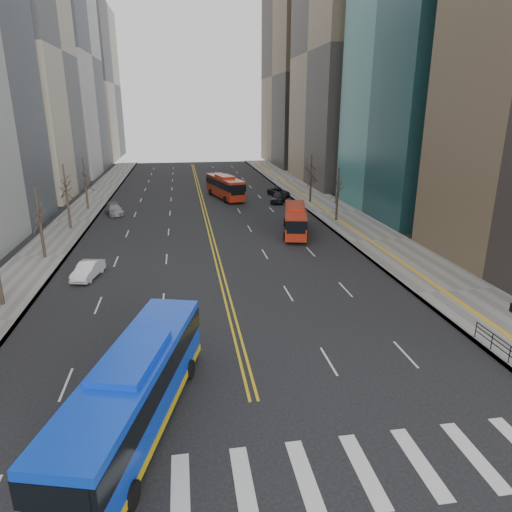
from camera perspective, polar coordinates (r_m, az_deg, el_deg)
ground at (r=19.28m, az=2.38°, el=-26.31°), size 220.00×220.00×0.00m
sidewalk_right at (r=63.40m, az=9.81°, el=5.48°), size 7.00×130.00×0.15m
sidewalk_left at (r=61.53m, az=-21.81°, el=4.08°), size 5.00×130.00×0.15m
crosswalk at (r=19.28m, az=2.38°, el=-26.30°), size 26.70×4.00×0.01m
centerline at (r=69.87m, az=-6.73°, el=6.71°), size 0.55×100.00×0.01m
office_towers at (r=82.73m, az=-7.81°, el=25.05°), size 83.00×134.00×58.00m
pedestrian_railing at (r=28.92m, az=29.17°, el=-10.42°), size 0.06×6.06×1.02m
street_trees at (r=49.00m, az=-14.20°, el=7.30°), size 35.20×47.20×7.60m
blue_bus at (r=21.09m, az=-14.94°, el=-15.82°), size 6.08×13.04×3.70m
red_bus_near at (r=51.47m, az=4.92°, el=4.75°), size 4.45×10.18×3.18m
red_bus_far at (r=72.38m, az=-3.90°, el=8.78°), size 5.28×11.59×3.58m
car_white at (r=40.39m, az=-20.27°, el=-1.65°), size 2.35×4.36×1.36m
car_dark_mid at (r=69.03m, az=2.83°, el=7.32°), size 3.41×4.89×1.55m
car_silver at (r=63.82m, az=-17.27°, el=5.56°), size 3.07×4.89×1.32m
car_dark_far at (r=74.46m, az=2.87°, el=8.00°), size 3.45×5.10×1.30m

